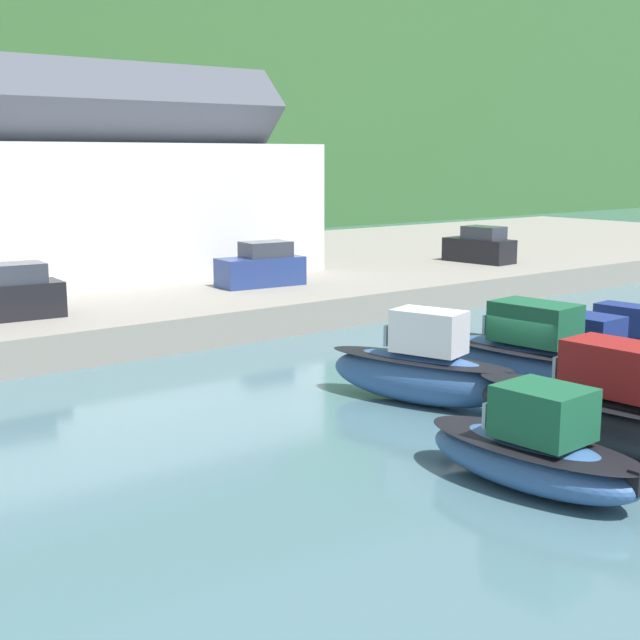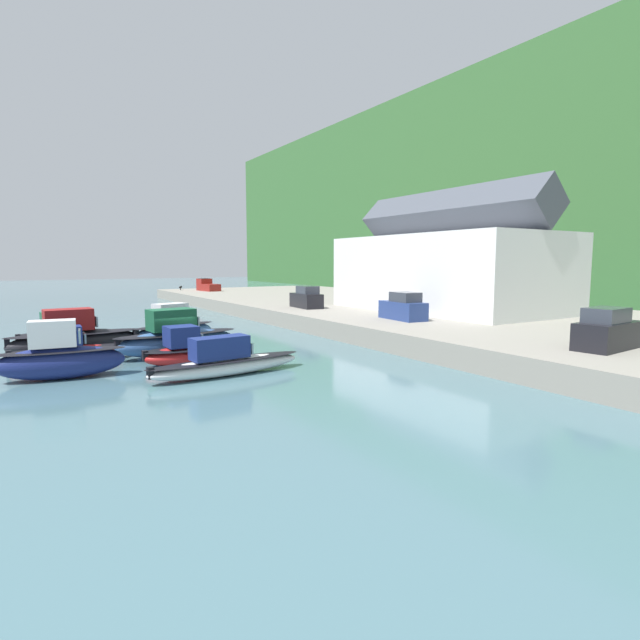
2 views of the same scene
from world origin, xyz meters
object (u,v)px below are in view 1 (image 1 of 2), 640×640
moored_boat_2 (587,356)px  moored_boat_1 (525,357)px  moored_boat_0 (421,369)px  parked_car_2 (261,267)px  moored_boat_5 (606,411)px  moored_boat_3 (626,340)px  moored_boat_4 (533,451)px  parked_car_1 (8,296)px  parked_car_0 (480,247)px

moored_boat_2 → moored_boat_1: bearing=170.5°
moored_boat_0 → moored_boat_2: size_ratio=1.31×
parked_car_2 → moored_boat_5: bearing=173.7°
moored_boat_1 → parked_car_2: (1.38, 17.34, 1.21)m
moored_boat_1 → moored_boat_2: bearing=-13.0°
moored_boat_0 → moored_boat_3: size_ratio=0.75×
moored_boat_3 → moored_boat_4: 15.24m
parked_car_1 → parked_car_2: same height
moored_boat_4 → parked_car_0: parked_car_0 is taller
moored_boat_0 → parked_car_2: 17.30m
moored_boat_2 → moored_boat_5: bearing=-143.9°
moored_boat_2 → moored_boat_4: (-9.91, -5.52, 0.10)m
moored_boat_0 → moored_boat_2: bearing=-28.0°
moored_boat_0 → parked_car_1: size_ratio=1.51×
moored_boat_2 → parked_car_0: size_ratio=1.15×
moored_boat_1 → parked_car_0: parked_car_0 is taller
moored_boat_4 → parked_car_1: (-4.52, 21.94, 1.41)m
moored_boat_3 → moored_boat_5: (-10.22, -6.02, 0.38)m
parked_car_0 → parked_car_1: (-28.64, -1.27, 0.00)m
moored_boat_2 → parked_car_1: parked_car_1 is taller
moored_boat_1 → moored_boat_5: moored_boat_1 is taller
moored_boat_2 → moored_boat_0: bearing=167.1°
moored_boat_1 → moored_boat_2: 2.99m
moored_boat_1 → moored_boat_3: size_ratio=0.92×
parked_car_0 → parked_car_1: 28.67m
moored_boat_0 → moored_boat_4: 7.45m
parked_car_0 → moored_boat_2: bearing=-134.0°
moored_boat_1 → parked_car_2: size_ratio=1.84×
parked_car_0 → moored_boat_4: bearing=-141.4°
parked_car_1 → parked_car_0: bearing=-82.4°
moored_boat_2 → moored_boat_5: size_ratio=0.62×
moored_boat_0 → moored_boat_3: moored_boat_0 is taller
moored_boat_1 → parked_car_0: size_ratio=1.85×
parked_car_0 → moored_boat_5: bearing=-137.4°
moored_boat_4 → moored_boat_5: moored_boat_5 is taller
moored_boat_2 → parked_car_2: (-1.57, 17.70, 1.51)m
moored_boat_0 → moored_boat_1: size_ratio=0.81×
parked_car_1 → moored_boat_4: bearing=-163.3°
moored_boat_2 → moored_boat_5: 8.11m
moored_boat_3 → moored_boat_5: 11.86m
moored_boat_2 → parked_car_1: (-14.43, 16.42, 1.51)m
parked_car_0 → parked_car_2: 15.78m
parked_car_2 → moored_boat_1: bearing=-178.9°
moored_boat_5 → parked_car_0: (20.56, 22.73, 1.21)m
moored_boat_0 → parked_car_0: bearing=20.4°
moored_boat_1 → parked_car_0: 24.41m
parked_car_1 → moored_boat_0: bearing=-148.4°
moored_boat_3 → parked_car_2: 17.66m
parked_car_1 → parked_car_2: bearing=-79.2°
moored_boat_3 → parked_car_2: parked_car_2 is taller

